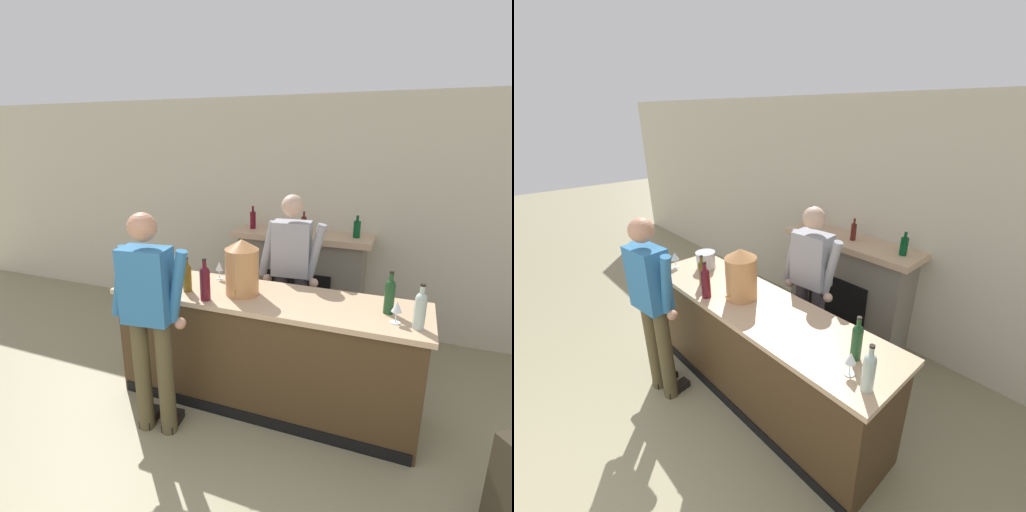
# 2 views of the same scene
# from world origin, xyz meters

# --- Properties ---
(wall_back_panel) EXTENTS (12.00, 0.07, 2.75)m
(wall_back_panel) POSITION_xyz_m (0.00, 4.30, 1.38)
(wall_back_panel) COLOR beige
(wall_back_panel) RESTS_ON ground_plane
(bar_counter) EXTENTS (2.62, 0.71, 1.02)m
(bar_counter) POSITION_xyz_m (-0.07, 2.52, 0.51)
(bar_counter) COLOR #45311B
(bar_counter) RESTS_ON ground_plane
(fireplace_stone) EXTENTS (1.62, 0.52, 1.50)m
(fireplace_stone) POSITION_xyz_m (-0.17, 4.04, 0.62)
(fireplace_stone) COLOR gray
(fireplace_stone) RESTS_ON ground_plane
(person_customer) EXTENTS (0.66, 0.34, 1.79)m
(person_customer) POSITION_xyz_m (-0.75, 1.87, 0.99)
(person_customer) COLOR brown
(person_customer) RESTS_ON ground_plane
(person_bartender) EXTENTS (0.66, 0.33, 1.78)m
(person_bartender) POSITION_xyz_m (-0.04, 3.18, 0.99)
(person_bartender) COLOR #403D47
(person_bartender) RESTS_ON ground_plane
(copper_dispenser) EXTENTS (0.29, 0.32, 0.47)m
(copper_dispenser) POSITION_xyz_m (-0.27, 2.50, 1.26)
(copper_dispenser) COLOR #BE7F4C
(copper_dispenser) RESTS_ON bar_counter
(ice_bucket_steel) EXTENTS (0.21, 0.21, 0.18)m
(ice_bucket_steel) POSITION_xyz_m (-1.02, 2.61, 1.11)
(ice_bucket_steel) COLOR silver
(ice_bucket_steel) RESTS_ON bar_counter
(wine_bottle_rose_blush) EXTENTS (0.08, 0.08, 0.35)m
(wine_bottle_rose_blush) POSITION_xyz_m (-0.49, 2.27, 1.18)
(wine_bottle_rose_blush) COLOR #57121D
(wine_bottle_rose_blush) RESTS_ON bar_counter
(wine_bottle_burgundy_dark) EXTENTS (0.08, 0.08, 0.30)m
(wine_bottle_burgundy_dark) POSITION_xyz_m (-0.73, 2.39, 1.15)
(wine_bottle_burgundy_dark) COLOR brown
(wine_bottle_burgundy_dark) RESTS_ON bar_counter
(wine_bottle_riesling_slim) EXTENTS (0.07, 0.07, 0.33)m
(wine_bottle_riesling_slim) POSITION_xyz_m (0.91, 2.54, 1.17)
(wine_bottle_riesling_slim) COLOR #1A401F
(wine_bottle_riesling_slim) RESTS_ON bar_counter
(wine_bottle_cabernet_heavy) EXTENTS (0.08, 0.08, 0.33)m
(wine_bottle_cabernet_heavy) POSITION_xyz_m (1.12, 2.35, 1.17)
(wine_bottle_cabernet_heavy) COLOR #AABEB3
(wine_bottle_cabernet_heavy) RESTS_ON bar_counter
(wine_glass_back_row) EXTENTS (0.07, 0.07, 0.17)m
(wine_glass_back_row) POSITION_xyz_m (-0.61, 2.76, 1.14)
(wine_glass_back_row) COLOR silver
(wine_glass_back_row) RESTS_ON bar_counter
(wine_glass_front_right) EXTENTS (0.08, 0.08, 0.17)m
(wine_glass_front_right) POSITION_xyz_m (0.97, 2.39, 1.14)
(wine_glass_front_right) COLOR silver
(wine_glass_front_right) RESTS_ON bar_counter
(wine_glass_front_left) EXTENTS (0.08, 0.08, 0.17)m
(wine_glass_front_left) POSITION_xyz_m (-1.26, 2.38, 1.14)
(wine_glass_front_left) COLOR silver
(wine_glass_front_left) RESTS_ON bar_counter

